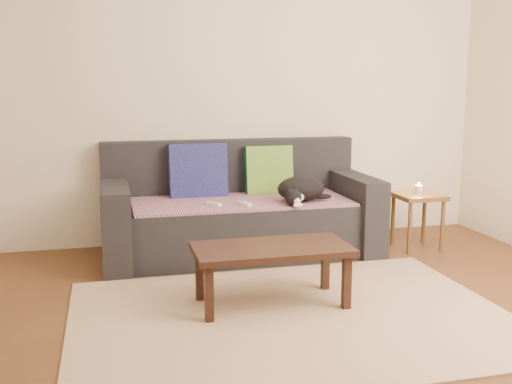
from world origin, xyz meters
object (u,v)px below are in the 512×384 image
at_px(wii_remote_a, 213,204).
at_px(wii_remote_b, 245,204).
at_px(side_table, 418,203).
at_px(sofa, 238,214).
at_px(coffee_table, 272,254).
at_px(cat, 300,190).

xyz_separation_m(wii_remote_a, wii_remote_b, (0.23, -0.04, 0.00)).
bearing_deg(side_table, sofa, 170.62).
bearing_deg(wii_remote_a, wii_remote_b, -130.66).
height_order(wii_remote_a, wii_remote_b, same).
bearing_deg(coffee_table, wii_remote_a, 101.37).
xyz_separation_m(sofa, cat, (0.43, -0.26, 0.22)).
xyz_separation_m(wii_remote_b, coffee_table, (-0.04, -0.88, -0.13)).
relative_size(sofa, wii_remote_b, 14.00).
bearing_deg(cat, sofa, 127.69).
height_order(sofa, side_table, sofa).
relative_size(wii_remote_a, coffee_table, 0.16).
bearing_deg(coffee_table, cat, 62.48).
bearing_deg(wii_remote_a, sofa, -71.87).
bearing_deg(side_table, wii_remote_b, -176.87).
height_order(wii_remote_a, coffee_table, wii_remote_a).
bearing_deg(wii_remote_b, sofa, -21.21).
xyz_separation_m(wii_remote_a, coffee_table, (0.19, -0.93, -0.13)).
relative_size(sofa, coffee_table, 2.25).
height_order(sofa, wii_remote_a, sofa).
bearing_deg(sofa, coffee_table, -92.96).
height_order(sofa, cat, sofa).
height_order(cat, wii_remote_b, cat).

